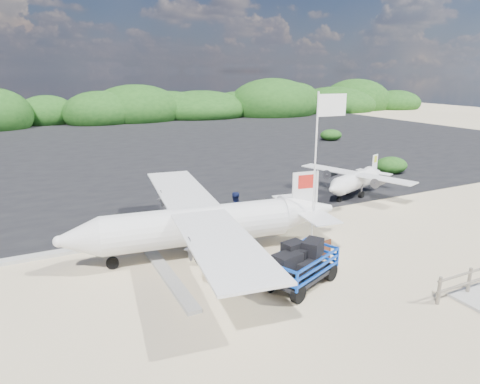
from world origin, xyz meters
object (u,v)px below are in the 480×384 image
object	(u,v)px
signboard	(317,272)
crew_a	(181,224)
aircraft_large	(287,149)
crew_b	(235,211)
flagpole	(311,248)
baggage_cart	(301,285)

from	to	relation	value
signboard	crew_a	distance (m)	6.36
signboard	aircraft_large	size ratio (longest dim) A/B	0.11
signboard	crew_b	world-z (taller)	crew_b
crew_a	crew_b	xyz separation A→B (m)	(2.94, 0.55, 0.01)
crew_a	aircraft_large	size ratio (longest dim) A/B	0.14
flagpole	aircraft_large	size ratio (longest dim) A/B	0.48
baggage_cart	aircraft_large	bearing A→B (deg)	36.19
baggage_cart	aircraft_large	distance (m)	28.31
signboard	crew_a	xyz separation A→B (m)	(-3.79, 5.02, 0.96)
crew_a	aircraft_large	bearing A→B (deg)	-147.98
crew_b	aircraft_large	world-z (taller)	aircraft_large
crew_b	flagpole	bearing A→B (deg)	133.89
baggage_cart	signboard	distance (m)	1.35
flagpole	crew_b	xyz separation A→B (m)	(-2.00, 3.59, 0.97)
aircraft_large	baggage_cart	bearing A→B (deg)	66.15
flagpole	crew_b	bearing A→B (deg)	119.08
crew_a	crew_b	world-z (taller)	crew_b
flagpole	crew_a	distance (m)	5.88
baggage_cart	crew_a	bearing A→B (deg)	92.41
flagpole	signboard	bearing A→B (deg)	-120.03
signboard	crew_b	xyz separation A→B (m)	(-0.86, 5.57, 0.97)
crew_a	baggage_cart	bearing A→B (deg)	100.03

